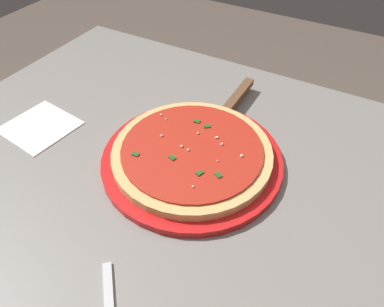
{
  "coord_description": "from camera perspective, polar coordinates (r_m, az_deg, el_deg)",
  "views": [
    {
      "loc": [
        -0.23,
        0.36,
        1.19
      ],
      "look_at": [
        -0.02,
        -0.02,
        0.77
      ],
      "focal_mm": 33.06,
      "sensor_mm": 36.0,
      "label": 1
    }
  ],
  "objects": [
    {
      "name": "pizza",
      "position": [
        0.61,
        0.0,
        0.21
      ],
      "size": [
        0.28,
        0.28,
        0.02
      ],
      "color": "#DBB26B",
      "rests_on": "serving_plate"
    },
    {
      "name": "pizza_server",
      "position": [
        0.72,
        6.1,
        7.49
      ],
      "size": [
        0.07,
        0.22,
        0.01
      ],
      "color": "silver",
      "rests_on": "serving_plate"
    },
    {
      "name": "restaurant_table",
      "position": [
        0.73,
        -2.11,
        -10.36
      ],
      "size": [
        0.99,
        0.75,
        0.75
      ],
      "color": "black",
      "rests_on": "ground_plane"
    },
    {
      "name": "serving_plate",
      "position": [
        0.62,
        -0.0,
        -0.89
      ],
      "size": [
        0.31,
        0.31,
        0.01
      ],
      "primitive_type": "cylinder",
      "color": "red",
      "rests_on": "restaurant_table"
    },
    {
      "name": "napkin_folded_right",
      "position": [
        0.75,
        -23.33,
        4.03
      ],
      "size": [
        0.14,
        0.13,
        0.0
      ],
      "primitive_type": "cube",
      "rotation": [
        0.0,
        0.0,
        -0.12
      ],
      "color": "white",
      "rests_on": "restaurant_table"
    }
  ]
}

